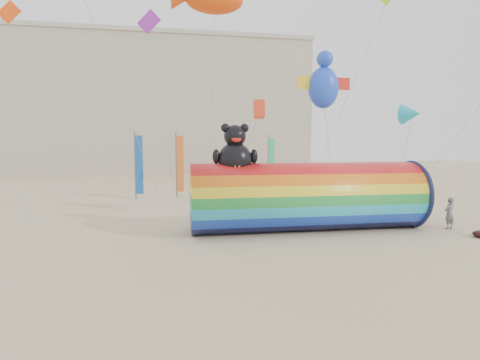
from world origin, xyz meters
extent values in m
plane|color=#CCB58C|center=(0.00, 0.00, 0.00)|extent=(160.00, 160.00, 0.00)
cube|color=#B7AD99|center=(-12.00, 46.00, 10.00)|extent=(60.00, 15.00, 20.00)
cube|color=#28303D|center=(-12.00, 38.44, 10.50)|extent=(59.50, 0.12, 17.00)
cube|color=#B2ADA0|center=(-12.00, 46.00, 20.30)|extent=(60.40, 15.40, 0.60)
cylinder|color=red|center=(3.64, 0.55, 1.63)|extent=(11.19, 3.26, 3.26)
torus|color=#0F1438|center=(9.12, 0.55, 1.63)|extent=(0.22, 3.42, 3.42)
cylinder|color=black|center=(9.25, 0.55, 1.63)|extent=(0.06, 3.23, 3.23)
ellipsoid|color=black|center=(0.10, 0.55, 3.40)|extent=(1.59, 1.43, 1.68)
ellipsoid|color=orange|center=(0.10, 0.04, 3.31)|extent=(0.82, 0.36, 0.72)
sphere|color=black|center=(0.10, 0.55, 4.52)|extent=(1.03, 1.03, 1.03)
sphere|color=black|center=(-0.35, 0.55, 4.89)|extent=(0.41, 0.41, 0.41)
sphere|color=black|center=(0.55, 0.55, 4.89)|extent=(0.41, 0.41, 0.41)
ellipsoid|color=red|center=(0.10, 0.13, 4.38)|extent=(0.45, 0.16, 0.29)
ellipsoid|color=black|center=(-0.79, 0.46, 3.59)|extent=(0.34, 0.34, 0.67)
ellipsoid|color=black|center=(0.98, 0.46, 3.59)|extent=(0.34, 0.34, 0.67)
imported|color=#595E61|center=(10.58, -0.46, 0.78)|extent=(0.66, 0.55, 1.56)
cylinder|color=#59595E|center=(-5.67, 13.11, 2.60)|extent=(0.10, 0.10, 5.20)
cube|color=#1650A8|center=(-5.36, 13.11, 2.65)|extent=(0.56, 0.06, 4.50)
cylinder|color=#59595E|center=(-2.55, 13.90, 2.60)|extent=(0.10, 0.10, 5.20)
cube|color=orange|center=(-2.24, 13.90, 2.65)|extent=(0.56, 0.06, 4.50)
cylinder|color=#59595E|center=(6.33, 18.94, 2.60)|extent=(0.10, 0.10, 5.20)
cube|color=#1DBD7E|center=(6.64, 18.94, 2.65)|extent=(0.56, 0.06, 4.50)
ellipsoid|color=#E1440B|center=(0.10, 9.33, 13.83)|extent=(3.94, 1.86, 1.86)
ellipsoid|color=blue|center=(4.63, 1.22, 6.93)|extent=(1.52, 1.19, 2.03)
cone|color=#18ACC5|center=(14.97, 9.33, 6.50)|extent=(1.53, 1.53, 1.37)
cube|color=purple|center=(-4.46, 14.03, 13.66)|extent=(1.10, 0.06, 1.54)
cube|color=#FF4D0D|center=(-13.19, 10.96, 12.80)|extent=(0.89, 0.06, 1.24)
cube|color=red|center=(2.89, 7.91, 6.50)|extent=(0.69, 0.69, 1.11)
camera|label=1|loc=(-2.63, -16.54, 4.03)|focal=28.00mm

